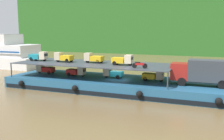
{
  "coord_description": "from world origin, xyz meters",
  "views": [
    {
      "loc": [
        11.56,
        -32.09,
        7.97
      ],
      "look_at": [
        -0.92,
        0.0,
        2.7
      ],
      "focal_mm": 41.07,
      "sensor_mm": 36.0,
      "label": 1
    }
  ],
  "objects_px": {
    "mini_truck_upper_bow": "(123,60)",
    "cargo_barge": "(118,85)",
    "mini_truck_lower_aft": "(77,71)",
    "motorcycle_upper_port": "(140,65)",
    "mini_truck_upper_mid": "(63,57)",
    "covered_lorry": "(202,72)",
    "mini_truck_lower_mid": "(113,73)",
    "mini_truck_lower_fore": "(154,76)",
    "mini_truck_lower_stern": "(45,69)",
    "mini_truck_upper_stern": "(39,56)",
    "mini_truck_upper_fore": "(94,58)"
  },
  "relations": [
    {
      "from": "mini_truck_lower_stern",
      "to": "mini_truck_upper_fore",
      "type": "distance_m",
      "value": 8.45
    },
    {
      "from": "mini_truck_upper_stern",
      "to": "covered_lorry",
      "type": "bearing_deg",
      "value": -0.15
    },
    {
      "from": "mini_truck_upper_bow",
      "to": "cargo_barge",
      "type": "bearing_deg",
      "value": 154.11
    },
    {
      "from": "mini_truck_upper_mid",
      "to": "motorcycle_upper_port",
      "type": "bearing_deg",
      "value": -9.97
    },
    {
      "from": "cargo_barge",
      "to": "motorcycle_upper_port",
      "type": "xyz_separation_m",
      "value": [
        3.56,
        -2.3,
        3.18
      ]
    },
    {
      "from": "mini_truck_lower_mid",
      "to": "mini_truck_lower_aft",
      "type": "bearing_deg",
      "value": -174.63
    },
    {
      "from": "cargo_barge",
      "to": "mini_truck_lower_aft",
      "type": "xyz_separation_m",
      "value": [
        -6.42,
        0.06,
        1.44
      ]
    },
    {
      "from": "cargo_barge",
      "to": "mini_truck_upper_fore",
      "type": "xyz_separation_m",
      "value": [
        -3.9,
        0.5,
        3.44
      ]
    },
    {
      "from": "mini_truck_lower_stern",
      "to": "mini_truck_upper_mid",
      "type": "distance_m",
      "value": 4.27
    },
    {
      "from": "mini_truck_lower_stern",
      "to": "mini_truck_lower_fore",
      "type": "xyz_separation_m",
      "value": [
        16.83,
        0.04,
        0.0
      ]
    },
    {
      "from": "mini_truck_lower_mid",
      "to": "mini_truck_lower_fore",
      "type": "bearing_deg",
      "value": -0.81
    },
    {
      "from": "mini_truck_upper_mid",
      "to": "mini_truck_upper_bow",
      "type": "height_order",
      "value": "same"
    },
    {
      "from": "mini_truck_lower_fore",
      "to": "mini_truck_upper_fore",
      "type": "xyz_separation_m",
      "value": [
        -8.62,
        0.02,
        2.0
      ]
    },
    {
      "from": "mini_truck_lower_fore",
      "to": "mini_truck_lower_mid",
      "type": "bearing_deg",
      "value": 179.19
    },
    {
      "from": "mini_truck_lower_stern",
      "to": "mini_truck_upper_stern",
      "type": "bearing_deg",
      "value": -131.42
    },
    {
      "from": "cargo_barge",
      "to": "mini_truck_upper_bow",
      "type": "xyz_separation_m",
      "value": [
        0.75,
        -0.36,
        3.44
      ]
    },
    {
      "from": "mini_truck_lower_mid",
      "to": "mini_truck_upper_fore",
      "type": "distance_m",
      "value": 3.52
    },
    {
      "from": "mini_truck_lower_aft",
      "to": "mini_truck_lower_mid",
      "type": "distance_m",
      "value": 5.44
    },
    {
      "from": "covered_lorry",
      "to": "mini_truck_upper_stern",
      "type": "relative_size",
      "value": 2.86
    },
    {
      "from": "mini_truck_lower_mid",
      "to": "mini_truck_upper_stern",
      "type": "height_order",
      "value": "mini_truck_upper_stern"
    },
    {
      "from": "mini_truck_lower_aft",
      "to": "mini_truck_upper_stern",
      "type": "bearing_deg",
      "value": -177.53
    },
    {
      "from": "mini_truck_lower_aft",
      "to": "mini_truck_upper_mid",
      "type": "distance_m",
      "value": 2.82
    },
    {
      "from": "mini_truck_lower_aft",
      "to": "mini_truck_upper_bow",
      "type": "bearing_deg",
      "value": -3.34
    },
    {
      "from": "mini_truck_lower_mid",
      "to": "mini_truck_upper_mid",
      "type": "xyz_separation_m",
      "value": [
        -7.39,
        -0.76,
        2.0
      ]
    },
    {
      "from": "covered_lorry",
      "to": "mini_truck_lower_stern",
      "type": "relative_size",
      "value": 2.83
    },
    {
      "from": "mini_truck_lower_stern",
      "to": "mini_truck_upper_fore",
      "type": "bearing_deg",
      "value": 0.37
    },
    {
      "from": "cargo_barge",
      "to": "mini_truck_upper_stern",
      "type": "distance_m",
      "value": 13.16
    },
    {
      "from": "mini_truck_lower_stern",
      "to": "mini_truck_upper_fore",
      "type": "relative_size",
      "value": 1.0
    },
    {
      "from": "covered_lorry",
      "to": "mini_truck_lower_mid",
      "type": "bearing_deg",
      "value": 175.89
    },
    {
      "from": "mini_truck_upper_stern",
      "to": "mini_truck_upper_mid",
      "type": "bearing_deg",
      "value": 0.26
    },
    {
      "from": "cargo_barge",
      "to": "mini_truck_lower_mid",
      "type": "xyz_separation_m",
      "value": [
        -1.01,
        0.56,
        1.44
      ]
    },
    {
      "from": "mini_truck_lower_fore",
      "to": "mini_truck_lower_stern",
      "type": "bearing_deg",
      "value": -179.88
    },
    {
      "from": "mini_truck_lower_fore",
      "to": "motorcycle_upper_port",
      "type": "height_order",
      "value": "motorcycle_upper_port"
    },
    {
      "from": "covered_lorry",
      "to": "mini_truck_lower_fore",
      "type": "distance_m",
      "value": 6.12
    },
    {
      "from": "cargo_barge",
      "to": "covered_lorry",
      "type": "bearing_deg",
      "value": -1.49
    },
    {
      "from": "mini_truck_upper_mid",
      "to": "cargo_barge",
      "type": "bearing_deg",
      "value": 1.34
    },
    {
      "from": "mini_truck_upper_stern",
      "to": "mini_truck_upper_fore",
      "type": "distance_m",
      "value": 8.82
    },
    {
      "from": "mini_truck_upper_bow",
      "to": "mini_truck_lower_aft",
      "type": "bearing_deg",
      "value": 176.66
    },
    {
      "from": "mini_truck_lower_aft",
      "to": "cargo_barge",
      "type": "bearing_deg",
      "value": -0.49
    },
    {
      "from": "mini_truck_lower_stern",
      "to": "mini_truck_upper_fore",
      "type": "xyz_separation_m",
      "value": [
        8.21,
        0.05,
        2.0
      ]
    },
    {
      "from": "mini_truck_upper_mid",
      "to": "mini_truck_upper_bow",
      "type": "distance_m",
      "value": 9.15
    },
    {
      "from": "mini_truck_lower_aft",
      "to": "covered_lorry",
      "type": "bearing_deg",
      "value": -1.11
    },
    {
      "from": "mini_truck_lower_aft",
      "to": "mini_truck_upper_fore",
      "type": "xyz_separation_m",
      "value": [
        2.52,
        0.44,
        2.0
      ]
    },
    {
      "from": "mini_truck_lower_mid",
      "to": "mini_truck_lower_fore",
      "type": "relative_size",
      "value": 1.0
    },
    {
      "from": "covered_lorry",
      "to": "mini_truck_lower_aft",
      "type": "distance_m",
      "value": 17.16
    },
    {
      "from": "mini_truck_lower_fore",
      "to": "motorcycle_upper_port",
      "type": "relative_size",
      "value": 1.46
    },
    {
      "from": "mini_truck_lower_fore",
      "to": "mini_truck_upper_bow",
      "type": "distance_m",
      "value": 4.52
    },
    {
      "from": "mini_truck_upper_fore",
      "to": "motorcycle_upper_port",
      "type": "xyz_separation_m",
      "value": [
        7.46,
        -2.8,
        -0.26
      ]
    },
    {
      "from": "cargo_barge",
      "to": "covered_lorry",
      "type": "height_order",
      "value": "covered_lorry"
    },
    {
      "from": "mini_truck_lower_mid",
      "to": "mini_truck_lower_stern",
      "type": "bearing_deg",
      "value": -179.4
    }
  ]
}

